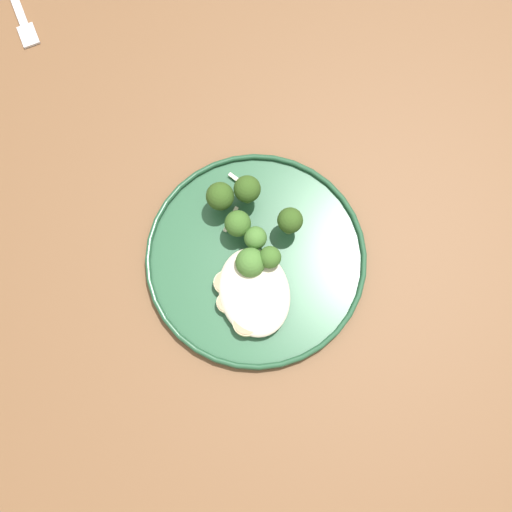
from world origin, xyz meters
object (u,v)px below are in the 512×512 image
at_px(dinner_plate, 256,258).
at_px(seared_scallop_center_golden, 226,283).
at_px(broccoli_floret_small_sprig, 272,257).
at_px(broccoli_floret_tall_stalk, 251,266).
at_px(broccoli_floret_center_pile, 290,221).
at_px(seared_scallop_front_small, 246,323).
at_px(seared_scallop_on_noodles, 242,296).
at_px(broccoli_floret_split_head, 247,190).
at_px(seared_scallop_left_edge, 265,320).
at_px(broccoli_floret_right_tilted, 238,224).
at_px(broccoli_floret_front_edge, 220,197).
at_px(seared_scallop_large_seared, 260,293).
at_px(broccoli_floret_beside_noodles, 255,238).
at_px(seared_scallop_half_hidden, 227,303).

relative_size(dinner_plate, seared_scallop_center_golden, 9.55).
relative_size(dinner_plate, broccoli_floret_small_sprig, 5.91).
relative_size(broccoli_floret_tall_stalk, broccoli_floret_center_pile, 0.87).
relative_size(seared_scallop_front_small, seared_scallop_on_noodles, 1.07).
bearing_deg(broccoli_floret_split_head, seared_scallop_on_noodles, 164.61).
bearing_deg(broccoli_floret_tall_stalk, dinner_plate, -31.22).
height_order(seared_scallop_left_edge, broccoli_floret_right_tilted, broccoli_floret_right_tilted).
distance_m(dinner_plate, broccoli_floret_tall_stalk, 0.04).
height_order(broccoli_floret_front_edge, broccoli_floret_center_pile, same).
height_order(broccoli_floret_tall_stalk, broccoli_floret_center_pile, broccoli_floret_center_pile).
xyz_separation_m(seared_scallop_center_golden, broccoli_floret_small_sprig, (0.02, -0.06, 0.02)).
xyz_separation_m(seared_scallop_left_edge, broccoli_floret_split_head, (0.17, -0.01, 0.03)).
relative_size(broccoli_floret_right_tilted, broccoli_floret_tall_stalk, 1.04).
distance_m(seared_scallop_left_edge, broccoli_floret_right_tilted, 0.13).
distance_m(seared_scallop_left_edge, broccoli_floret_split_head, 0.17).
relative_size(seared_scallop_large_seared, broccoli_floret_front_edge, 0.45).
bearing_deg(dinner_plate, broccoli_floret_right_tilted, 19.62).
relative_size(seared_scallop_large_seared, broccoli_floret_center_pile, 0.45).
relative_size(broccoli_floret_split_head, broccoli_floret_small_sprig, 1.16).
relative_size(seared_scallop_center_golden, broccoli_floret_small_sprig, 0.62).
distance_m(broccoli_floret_split_head, broccoli_floret_beside_noodles, 0.06).
relative_size(seared_scallop_center_golden, seared_scallop_large_seared, 1.20).
xyz_separation_m(seared_scallop_center_golden, seared_scallop_large_seared, (-0.02, -0.04, 0.00)).
bearing_deg(seared_scallop_on_noodles, dinner_plate, -31.10).
distance_m(seared_scallop_on_noodles, broccoli_floret_front_edge, 0.13).
distance_m(dinner_plate, seared_scallop_on_noodles, 0.06).
xyz_separation_m(dinner_plate, seared_scallop_on_noodles, (-0.05, 0.03, 0.01)).
relative_size(dinner_plate, broccoli_floret_front_edge, 5.09).
distance_m(seared_scallop_front_small, broccoli_floret_center_pile, 0.14).
height_order(seared_scallop_on_noodles, broccoli_floret_front_edge, broccoli_floret_front_edge).
distance_m(seared_scallop_center_golden, seared_scallop_on_noodles, 0.03).
bearing_deg(broccoli_floret_split_head, dinner_plate, 175.21).
relative_size(seared_scallop_half_hidden, seared_scallop_front_small, 0.80).
bearing_deg(broccoli_floret_beside_noodles, seared_scallop_center_golden, 132.36).
relative_size(seared_scallop_half_hidden, broccoli_floret_tall_stalk, 0.56).
height_order(broccoli_floret_small_sprig, broccoli_floret_center_pile, broccoli_floret_center_pile).
height_order(seared_scallop_half_hidden, seared_scallop_left_edge, same).
xyz_separation_m(seared_scallop_center_golden, broccoli_floret_right_tilted, (0.07, -0.03, 0.02)).
bearing_deg(seared_scallop_half_hidden, broccoli_floret_split_head, -22.76).
bearing_deg(broccoli_floret_right_tilted, broccoli_floret_small_sprig, -147.58).
xyz_separation_m(seared_scallop_left_edge, broccoli_floret_tall_stalk, (0.07, 0.00, 0.02)).
bearing_deg(seared_scallop_large_seared, seared_scallop_half_hidden, 94.44).
bearing_deg(seared_scallop_half_hidden, seared_scallop_front_small, -149.58).
distance_m(seared_scallop_half_hidden, seared_scallop_front_small, 0.04).
relative_size(seared_scallop_large_seared, seared_scallop_left_edge, 0.71).
height_order(seared_scallop_center_golden, broccoli_floret_beside_noodles, broccoli_floret_beside_noodles).
bearing_deg(seared_scallop_left_edge, broccoli_floret_center_pile, -27.17).
relative_size(seared_scallop_large_seared, broccoli_floret_split_head, 0.45).
height_order(broccoli_floret_center_pile, broccoli_floret_beside_noodles, broccoli_floret_center_pile).
distance_m(seared_scallop_center_golden, seared_scallop_half_hidden, 0.03).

